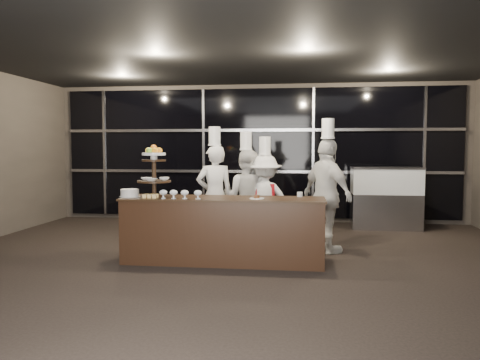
# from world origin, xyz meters

# --- Properties ---
(room) EXTENTS (10.00, 10.00, 10.00)m
(room) POSITION_xyz_m (0.00, 0.00, 1.50)
(room) COLOR black
(room) RESTS_ON ground
(window_wall) EXTENTS (8.60, 0.10, 2.80)m
(window_wall) POSITION_xyz_m (0.00, 4.94, 1.50)
(window_wall) COLOR black
(window_wall) RESTS_ON ground
(buffet_counter) EXTENTS (2.84, 0.74, 0.92)m
(buffet_counter) POSITION_xyz_m (-0.15, 1.18, 0.47)
(buffet_counter) COLOR black
(buffet_counter) RESTS_ON ground
(display_stand) EXTENTS (0.48, 0.48, 0.74)m
(display_stand) POSITION_xyz_m (-1.15, 1.18, 1.34)
(display_stand) COLOR black
(display_stand) RESTS_ON buffet_counter
(compotes) EXTENTS (0.60, 0.11, 0.12)m
(compotes) POSITION_xyz_m (-0.72, 0.96, 1.00)
(compotes) COLOR silver
(compotes) RESTS_ON buffet_counter
(layer_cake) EXTENTS (0.30, 0.30, 0.11)m
(layer_cake) POSITION_xyz_m (-1.50, 1.13, 0.97)
(layer_cake) COLOR white
(layer_cake) RESTS_ON buffet_counter
(pastry_squares) EXTENTS (0.20, 0.13, 0.05)m
(pastry_squares) POSITION_xyz_m (-1.15, 1.02, 0.95)
(pastry_squares) COLOR #FFD47C
(pastry_squares) RESTS_ON buffet_counter
(small_plate) EXTENTS (0.20, 0.20, 0.05)m
(small_plate) POSITION_xyz_m (0.33, 1.08, 0.94)
(small_plate) COLOR white
(small_plate) RESTS_ON buffet_counter
(chef_cup) EXTENTS (0.08, 0.08, 0.07)m
(chef_cup) POSITION_xyz_m (0.92, 1.43, 0.96)
(chef_cup) COLOR white
(chef_cup) RESTS_ON buffet_counter
(display_case) EXTENTS (1.36, 0.59, 1.24)m
(display_case) POSITION_xyz_m (2.63, 4.30, 0.69)
(display_case) COLOR #A5A5AA
(display_case) RESTS_ON ground
(chef_a) EXTENTS (0.70, 0.57, 1.96)m
(chef_a) POSITION_xyz_m (-0.47, 2.28, 0.86)
(chef_a) COLOR white
(chef_a) RESTS_ON ground
(chef_b) EXTENTS (0.83, 0.67, 1.89)m
(chef_b) POSITION_xyz_m (0.03, 2.45, 0.81)
(chef_b) COLOR silver
(chef_b) RESTS_ON ground
(chef_c) EXTENTS (1.01, 0.63, 1.80)m
(chef_c) POSITION_xyz_m (0.34, 2.43, 0.76)
(chef_c) COLOR white
(chef_c) RESTS_ON ground
(chef_d) EXTENTS (0.97, 1.08, 2.06)m
(chef_d) POSITION_xyz_m (1.34, 1.98, 0.90)
(chef_d) COLOR silver
(chef_d) RESTS_ON ground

